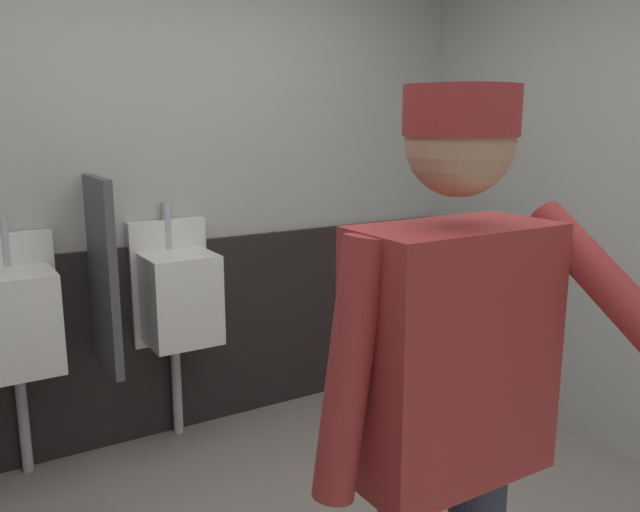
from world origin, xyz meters
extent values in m
cube|color=#B2B2AD|center=(0.00, 1.73, 1.35)|extent=(4.26, 0.12, 2.69)
cube|color=black|center=(0.00, 1.65, 0.51)|extent=(3.66, 0.03, 1.03)
cube|color=white|center=(-0.72, 1.64, 0.83)|extent=(0.40, 0.05, 0.65)
cube|color=white|center=(-0.72, 1.47, 0.78)|extent=(0.34, 0.30, 0.45)
cylinder|color=#B7BABF|center=(-0.72, 1.63, 1.12)|extent=(0.04, 0.04, 0.24)
cylinder|color=#B7BABF|center=(-0.72, 1.60, 0.28)|extent=(0.05, 0.05, 0.55)
cube|color=white|center=(0.03, 1.64, 0.83)|extent=(0.40, 0.05, 0.65)
cube|color=white|center=(0.03, 1.47, 0.78)|extent=(0.34, 0.30, 0.45)
cylinder|color=#B7BABF|center=(0.03, 1.63, 1.12)|extent=(0.04, 0.04, 0.24)
cylinder|color=#B7BABF|center=(0.03, 1.60, 0.28)|extent=(0.05, 0.05, 0.55)
cube|color=#4C4C51|center=(-0.35, 1.44, 0.95)|extent=(0.04, 0.40, 0.90)
cube|color=maroon|center=(-0.04, -0.53, 1.14)|extent=(0.46, 0.24, 0.58)
cylinder|color=maroon|center=(-0.32, -0.53, 1.15)|extent=(0.17, 0.09, 0.56)
cylinder|color=maroon|center=(0.23, -0.76, 1.27)|extent=(0.09, 0.50, 0.39)
sphere|color=tan|center=(-0.04, -0.53, 1.61)|extent=(0.23, 0.23, 0.23)
cylinder|color=maroon|center=(-0.04, -0.53, 1.67)|extent=(0.25, 0.25, 0.11)
camera|label=1|loc=(-1.03, -1.57, 1.66)|focal=36.73mm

